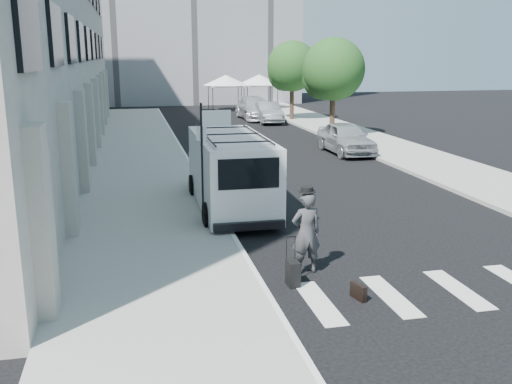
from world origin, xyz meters
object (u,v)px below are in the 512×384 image
cargo_van (230,171)px  parked_car_a (346,138)px  businessman (306,233)px  suitcase (293,273)px  briefcase (358,292)px  parked_car_b (268,113)px  parked_car_c (255,108)px

cargo_van → parked_car_a: bearing=51.0°
parked_car_a → businessman: bearing=-114.8°
businessman → suitcase: (-0.51, -0.68, -0.69)m
briefcase → parked_car_b: (5.67, 31.20, 0.59)m
parked_car_c → parked_car_a: bearing=-87.6°
parked_car_c → suitcase: bearing=-102.6°
suitcase → cargo_van: (-0.22, 6.72, 0.97)m
suitcase → parked_car_a: bearing=63.2°
briefcase → parked_car_c: bearing=66.6°
suitcase → cargo_van: 6.80m
briefcase → parked_car_c: 34.04m
briefcase → parked_car_b: size_ratio=0.10×
briefcase → parked_car_c: size_ratio=0.08×
cargo_van → parked_car_c: size_ratio=1.12×
parked_car_c → parked_car_b: bearing=-81.2°
suitcase → cargo_van: cargo_van is taller
businessman → parked_car_b: size_ratio=0.43×
suitcase → parked_car_c: parked_car_c is taller
cargo_van → parked_car_a: (7.73, 9.41, -0.46)m
briefcase → cargo_van: (-1.36, 7.72, 1.10)m
briefcase → suitcase: size_ratio=0.40×
briefcase → parked_car_a: parked_car_a is taller
parked_car_a → parked_car_b: parked_car_a is taller
suitcase → parked_car_b: size_ratio=0.24×
briefcase → businessman: bearing=96.1°
parked_car_a → parked_car_b: bearing=92.4°
businessman → parked_car_a: size_ratio=0.41×
businessman → suitcase: size_ratio=1.78×
suitcase → parked_car_c: 33.25m
businessman → cargo_van: 6.09m
parked_car_a → parked_car_c: parked_car_c is taller
briefcase → suitcase: bearing=124.2°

